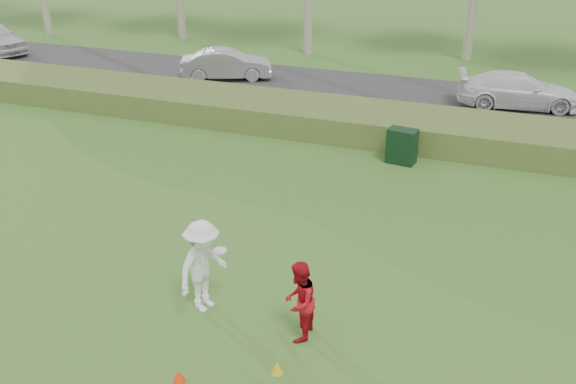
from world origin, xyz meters
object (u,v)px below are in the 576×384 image
at_px(player_white, 203,266).
at_px(cone_yellow, 277,367).
at_px(utility_cabinet, 402,146).
at_px(player_red, 299,302).
at_px(car_right, 518,90).
at_px(car_mid, 226,64).
at_px(cone_orange, 179,376).

relative_size(player_white, cone_yellow, 8.15).
xyz_separation_m(player_white, utility_cabinet, (2.20, 9.14, -0.44)).
relative_size(player_red, cone_yellow, 6.69).
bearing_deg(car_right, cone_yellow, 159.64).
xyz_separation_m(player_red, cone_yellow, (-0.02, -1.10, -0.69)).
height_order(player_white, car_right, player_white).
relative_size(cone_yellow, utility_cabinet, 0.22).
distance_m(utility_cabinet, car_mid, 11.63).
height_order(car_mid, car_right, car_right).
bearing_deg(car_mid, cone_yellow, -175.77).
height_order(cone_yellow, utility_cabinet, utility_cabinet).
relative_size(player_red, car_mid, 0.41).
distance_m(cone_orange, car_right, 19.02).
relative_size(player_red, car_right, 0.35).
distance_m(player_red, car_right, 16.81).
xyz_separation_m(player_white, player_red, (2.13, -0.23, -0.18)).
bearing_deg(car_mid, car_right, -112.80).
height_order(utility_cabinet, car_right, car_right).
bearing_deg(cone_yellow, cone_orange, -152.07).
xyz_separation_m(player_red, utility_cabinet, (0.08, 9.37, -0.26)).
height_order(cone_orange, utility_cabinet, utility_cabinet).
distance_m(cone_orange, utility_cabinet, 11.40).
bearing_deg(cone_orange, utility_cabinet, 81.80).
relative_size(cone_yellow, car_mid, 0.06).
xyz_separation_m(utility_cabinet, car_mid, (-9.35, 6.92, 0.17)).
bearing_deg(cone_yellow, utility_cabinet, 89.45).
bearing_deg(cone_yellow, car_mid, 118.01).
xyz_separation_m(cone_yellow, car_mid, (-9.25, 17.39, 0.60)).
height_order(player_white, player_red, player_white).
xyz_separation_m(utility_cabinet, car_right, (3.14, 7.13, 0.18)).
bearing_deg(cone_orange, car_right, 75.49).
distance_m(car_mid, car_right, 12.49).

